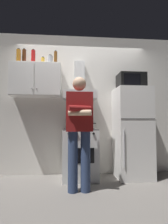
% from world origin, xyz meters
% --- Properties ---
extents(ground_plane, '(7.00, 7.00, 0.00)m').
position_xyz_m(ground_plane, '(0.00, 0.00, 0.00)').
color(ground_plane, slate).
extents(back_wall_tiled, '(4.80, 0.10, 2.70)m').
position_xyz_m(back_wall_tiled, '(0.00, 0.60, 1.35)').
color(back_wall_tiled, silver).
rests_on(back_wall_tiled, ground_plane).
extents(upper_cabinet, '(0.90, 0.37, 0.60)m').
position_xyz_m(upper_cabinet, '(-0.85, 0.37, 1.75)').
color(upper_cabinet, white).
extents(stove_oven, '(0.60, 0.62, 0.87)m').
position_xyz_m(stove_oven, '(-0.05, 0.25, 0.43)').
color(stove_oven, white).
rests_on(stove_oven, ground_plane).
extents(range_hood, '(0.60, 0.44, 0.75)m').
position_xyz_m(range_hood, '(-0.05, 0.38, 1.60)').
color(range_hood, white).
extents(refrigerator, '(0.60, 0.62, 1.60)m').
position_xyz_m(refrigerator, '(0.90, 0.25, 0.80)').
color(refrigerator, white).
rests_on(refrigerator, ground_plane).
extents(microwave, '(0.48, 0.37, 0.28)m').
position_xyz_m(microwave, '(0.90, 0.27, 1.74)').
color(microwave, black).
rests_on(microwave, refrigerator).
extents(person_standing, '(0.38, 0.33, 1.64)m').
position_xyz_m(person_standing, '(-0.10, -0.36, 0.90)').
color(person_standing, navy).
rests_on(person_standing, ground_plane).
extents(cooking_pot, '(0.28, 0.18, 0.11)m').
position_xyz_m(cooking_pot, '(0.08, 0.13, 0.93)').
color(cooking_pot, '#B7BABF').
rests_on(cooking_pot, stove_oven).
extents(bottle_rum_dark, '(0.07, 0.07, 0.30)m').
position_xyz_m(bottle_rum_dark, '(-1.08, 0.41, 2.19)').
color(bottle_rum_dark, '#47230F').
rests_on(bottle_rum_dark, upper_cabinet).
extents(bottle_spice_jar, '(0.06, 0.06, 0.16)m').
position_xyz_m(bottle_spice_jar, '(-0.74, 0.41, 2.12)').
color(bottle_spice_jar, gold).
rests_on(bottle_spice_jar, upper_cabinet).
extents(bottle_canister_steel, '(0.10, 0.10, 0.18)m').
position_xyz_m(bottle_canister_steel, '(-0.60, 0.37, 2.13)').
color(bottle_canister_steel, '#B2B5BA').
rests_on(bottle_canister_steel, upper_cabinet).
extents(bottle_soda_red, '(0.07, 0.07, 0.27)m').
position_xyz_m(bottle_soda_red, '(-0.90, 0.35, 2.18)').
color(bottle_soda_red, red).
rests_on(bottle_soda_red, upper_cabinet).
extents(bottle_liquor_amber, '(0.08, 0.08, 0.28)m').
position_xyz_m(bottle_liquor_amber, '(-1.17, 0.35, 2.18)').
color(bottle_liquor_amber, '#B7721E').
rests_on(bottle_liquor_amber, upper_cabinet).
extents(bottle_beer_brown, '(0.06, 0.06, 0.27)m').
position_xyz_m(bottle_beer_brown, '(-0.50, 0.38, 2.18)').
color(bottle_beer_brown, brown).
rests_on(bottle_beer_brown, upper_cabinet).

